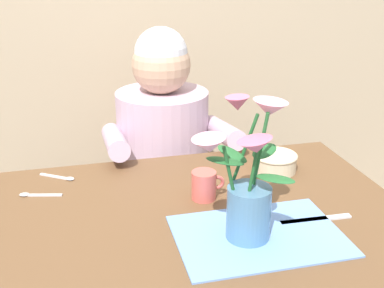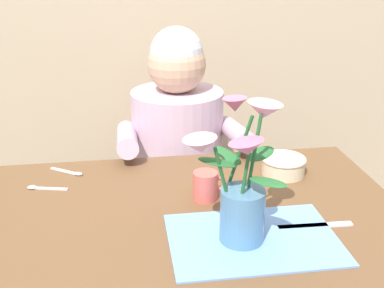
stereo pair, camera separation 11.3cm
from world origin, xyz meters
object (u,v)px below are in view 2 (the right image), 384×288
object	(u,v)px
seated_person	(178,176)
ceramic_mug	(206,186)
dinner_knife	(315,226)
flower_vase	(241,187)
ceramic_bowl	(284,165)

from	to	relation	value
seated_person	ceramic_mug	bearing A→B (deg)	-90.74
dinner_knife	ceramic_mug	size ratio (longest dim) A/B	2.04
flower_vase	ceramic_bowl	distance (m)	0.42
flower_vase	ceramic_bowl	world-z (taller)	flower_vase
seated_person	flower_vase	distance (m)	0.82
dinner_knife	flower_vase	bearing A→B (deg)	-168.63
seated_person	ceramic_mug	size ratio (longest dim) A/B	12.20
ceramic_bowl	ceramic_mug	size ratio (longest dim) A/B	1.46
ceramic_bowl	seated_person	bearing A→B (deg)	124.34
dinner_knife	ceramic_bowl	bearing A→B (deg)	88.64
seated_person	dinner_knife	bearing A→B (deg)	-72.41
ceramic_bowl	dinner_knife	world-z (taller)	ceramic_bowl
seated_person	flower_vase	size ratio (longest dim) A/B	3.34
seated_person	dinner_knife	distance (m)	0.78
flower_vase	ceramic_mug	bearing A→B (deg)	100.69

